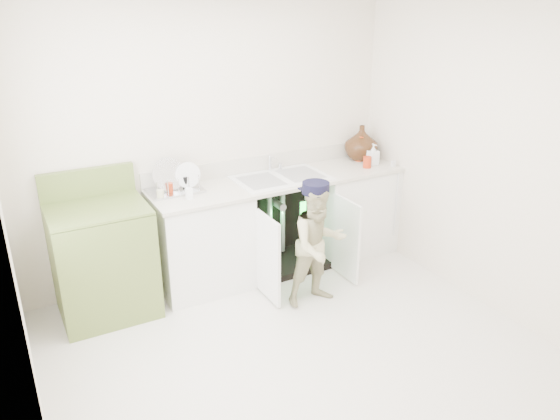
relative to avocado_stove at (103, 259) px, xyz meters
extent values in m
plane|color=beige|center=(1.11, -1.18, -0.48)|extent=(3.50, 3.50, 0.00)
cube|color=silver|center=(1.11, 0.32, 0.77)|extent=(3.50, 2.50, 0.02)
cube|color=silver|center=(1.11, -2.68, 0.77)|extent=(3.50, 2.50, 0.02)
cube|color=silver|center=(-0.64, -1.18, 0.77)|extent=(2.50, 3.00, 0.02)
cube|color=silver|center=(2.86, -1.18, 0.77)|extent=(2.50, 3.00, 0.02)
cube|color=white|center=(0.86, 0.02, -0.05)|extent=(0.80, 0.60, 0.86)
cube|color=white|center=(2.46, 0.02, -0.05)|extent=(0.80, 0.60, 0.86)
cube|color=black|center=(1.66, 0.29, -0.05)|extent=(0.80, 0.06, 0.86)
cube|color=black|center=(1.66, 0.02, -0.45)|extent=(0.80, 0.60, 0.06)
cylinder|color=gray|center=(1.59, 0.12, -0.03)|extent=(0.05, 0.05, 0.70)
cylinder|color=gray|center=(1.73, 0.12, -0.03)|extent=(0.05, 0.05, 0.70)
cylinder|color=gray|center=(1.66, 0.07, 0.14)|extent=(0.07, 0.18, 0.07)
cube|color=white|center=(1.26, -0.48, -0.08)|extent=(0.03, 0.40, 0.76)
cube|color=white|center=(2.06, -0.48, -0.08)|extent=(0.02, 0.40, 0.76)
cube|color=beige|center=(1.66, 0.02, 0.40)|extent=(2.44, 0.64, 0.03)
cube|color=beige|center=(1.66, 0.31, 0.49)|extent=(2.44, 0.02, 0.15)
cube|color=white|center=(1.66, 0.02, 0.41)|extent=(0.85, 0.55, 0.02)
cube|color=gray|center=(1.45, 0.02, 0.42)|extent=(0.34, 0.40, 0.01)
cube|color=gray|center=(1.86, 0.02, 0.42)|extent=(0.34, 0.40, 0.01)
cylinder|color=silver|center=(1.66, 0.24, 0.51)|extent=(0.03, 0.03, 0.17)
cylinder|color=silver|center=(1.66, 0.18, 0.58)|extent=(0.02, 0.14, 0.02)
cylinder|color=silver|center=(1.77, 0.24, 0.46)|extent=(0.04, 0.04, 0.06)
cylinder|color=silver|center=(2.79, -0.29, 0.07)|extent=(0.01, 0.01, 0.70)
cube|color=silver|center=(2.79, -0.20, 0.45)|extent=(0.04, 0.02, 0.06)
cube|color=silver|center=(0.69, 0.14, 0.43)|extent=(0.46, 0.30, 0.02)
cylinder|color=silver|center=(0.65, 0.16, 0.51)|extent=(0.28, 0.10, 0.27)
cylinder|color=white|center=(0.81, 0.14, 0.50)|extent=(0.22, 0.06, 0.22)
cylinder|color=silver|center=(0.50, 0.04, 0.50)|extent=(0.01, 0.01, 0.13)
cylinder|color=silver|center=(0.60, 0.04, 0.50)|extent=(0.01, 0.01, 0.13)
cylinder|color=silver|center=(0.69, 0.04, 0.50)|extent=(0.01, 0.01, 0.13)
cylinder|color=silver|center=(0.78, 0.04, 0.50)|extent=(0.01, 0.01, 0.13)
cylinder|color=silver|center=(0.87, 0.04, 0.50)|extent=(0.01, 0.01, 0.13)
imported|color=#4C2815|center=(2.66, 0.16, 0.59)|extent=(0.33, 0.33, 0.35)
imported|color=#E63C0C|center=(2.61, 0.12, 0.54)|extent=(0.10, 0.10, 0.26)
imported|color=white|center=(2.66, -0.04, 0.52)|extent=(0.09, 0.10, 0.21)
cylinder|color=#BB2E10|center=(2.54, -0.10, 0.47)|extent=(0.08, 0.08, 0.11)
cylinder|color=#A62D0E|center=(0.63, 0.10, 0.47)|extent=(0.05, 0.05, 0.10)
cylinder|color=beige|center=(0.52, 0.02, 0.46)|extent=(0.06, 0.06, 0.08)
cylinder|color=black|center=(0.78, 0.14, 0.48)|extent=(0.04, 0.04, 0.12)
cube|color=white|center=(0.73, -0.08, 0.46)|extent=(0.05, 0.05, 0.09)
cube|color=olive|center=(0.00, -0.01, -0.03)|extent=(0.75, 0.65, 0.91)
cube|color=olive|center=(0.00, -0.01, 0.44)|extent=(0.75, 0.65, 0.02)
cube|color=olive|center=(0.00, 0.28, 0.57)|extent=(0.75, 0.06, 0.24)
cylinder|color=black|center=(-0.19, -0.17, 0.44)|extent=(0.17, 0.17, 0.02)
cylinder|color=silver|center=(-0.19, -0.17, 0.45)|extent=(0.20, 0.20, 0.01)
cylinder|color=black|center=(-0.19, 0.15, 0.44)|extent=(0.17, 0.17, 0.02)
cylinder|color=silver|center=(-0.19, 0.15, 0.45)|extent=(0.20, 0.20, 0.01)
cylinder|color=black|center=(0.19, -0.17, 0.44)|extent=(0.17, 0.17, 0.02)
cylinder|color=silver|center=(0.19, -0.17, 0.45)|extent=(0.20, 0.20, 0.01)
cylinder|color=black|center=(0.19, 0.15, 0.44)|extent=(0.17, 0.17, 0.02)
cylinder|color=silver|center=(0.19, 0.15, 0.45)|extent=(0.20, 0.20, 0.01)
imported|color=beige|center=(1.61, -0.70, 0.05)|extent=(0.53, 0.41, 1.07)
cylinder|color=black|center=(1.61, -0.70, 0.56)|extent=(0.22, 0.22, 0.09)
cube|color=black|center=(1.62, -0.60, 0.52)|extent=(0.17, 0.09, 0.01)
cube|color=black|center=(1.69, -0.32, 0.24)|extent=(0.07, 0.01, 0.14)
cube|color=#26F23F|center=(1.69, -0.33, 0.24)|extent=(0.06, 0.00, 0.12)
camera|label=1|loc=(-0.63, -4.14, 2.02)|focal=35.00mm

